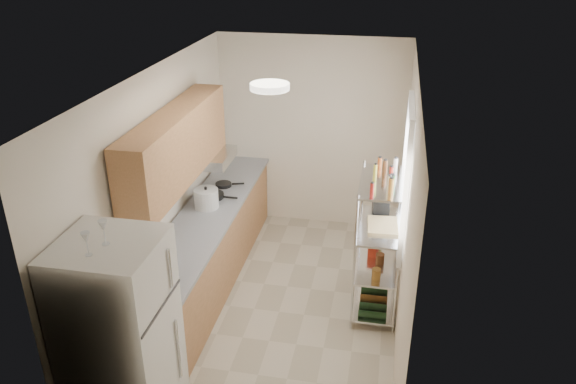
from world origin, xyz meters
The scene contains 16 objects.
room centered at (0.00, 0.00, 1.30)m, with size 2.52×4.42×2.62m.
counter_run centered at (-0.92, 0.44, 0.45)m, with size 0.63×3.51×0.90m.
upper_cabinets centered at (-1.05, 0.10, 1.81)m, with size 0.33×2.20×0.72m, color #B87E4E.
range_hood centered at (-1.00, 0.90, 1.39)m, with size 0.50×0.60×0.12m, color #B7BABC.
window centered at (1.23, 0.35, 1.55)m, with size 0.06×1.00×1.46m, color white.
bakers_rack centered at (1.00, 0.30, 1.11)m, with size 0.45×0.90×1.73m.
ceiling_dome centered at (0.00, -0.30, 2.57)m, with size 0.34×0.34×0.06m, color white.
refrigerator centered at (-0.87, -1.77, 0.89)m, with size 0.73×0.73×1.78m, color silver.
wine_glass_a centered at (-0.90, -1.94, 1.87)m, with size 0.06×0.06×0.17m, color silver, non-canonical shape.
wine_glass_b centered at (-0.86, -1.78, 1.87)m, with size 0.07×0.07×0.19m, color silver, non-canonical shape.
rice_cooker centered at (-0.96, 0.58, 1.01)m, with size 0.28×0.28×0.22m, color silver.
frying_pan_large centered at (-0.98, 0.84, 0.92)m, with size 0.29×0.29×0.05m, color black.
frying_pan_small centered at (-0.94, 1.18, 0.92)m, with size 0.20×0.20×0.04m, color black.
cutting_board centered at (1.04, 0.28, 1.02)m, with size 0.31×0.40×0.03m, color tan.
espresso_machine centered at (1.00, 0.63, 1.16)m, with size 0.17×0.26×0.30m, color black.
storage_bag centered at (0.96, 0.46, 0.63)m, with size 0.09×0.13×0.15m, color #AD2A15.
Camera 1 is at (1.03, -4.88, 3.77)m, focal length 35.00 mm.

